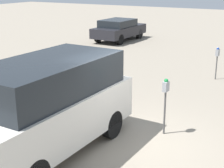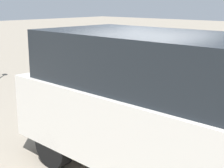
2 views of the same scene
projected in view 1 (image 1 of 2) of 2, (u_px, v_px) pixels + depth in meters
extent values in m
plane|color=gray|center=(136.00, 142.00, 8.60)|extent=(80.00, 80.00, 0.00)
cylinder|color=#4C4C4C|center=(165.00, 113.00, 8.88)|extent=(0.05, 0.05, 1.17)
cube|color=gray|center=(166.00, 86.00, 8.67)|extent=(0.21, 0.13, 0.26)
sphere|color=#14662D|center=(166.00, 81.00, 8.62)|extent=(0.11, 0.11, 0.11)
cylinder|color=#4C4C4C|center=(216.00, 68.00, 13.79)|extent=(0.05, 0.05, 0.97)
cube|color=gray|center=(218.00, 53.00, 13.61)|extent=(0.21, 0.13, 0.26)
sphere|color=navy|center=(218.00, 49.00, 13.57)|extent=(0.11, 0.11, 0.11)
cube|color=beige|center=(47.00, 116.00, 7.87)|extent=(4.63, 2.12, 1.05)
cube|color=black|center=(48.00, 77.00, 7.70)|extent=(3.71, 1.93, 0.78)
cylinder|color=black|center=(112.00, 124.00, 8.76)|extent=(0.73, 0.26, 0.72)
cylinder|color=black|center=(58.00, 111.00, 9.63)|extent=(0.73, 0.26, 0.72)
cube|color=black|center=(119.00, 31.00, 22.51)|extent=(4.29, 1.97, 0.61)
cube|color=black|center=(118.00, 23.00, 22.18)|extent=(2.38, 1.76, 0.45)
cube|color=orange|center=(127.00, 29.00, 24.54)|extent=(0.08, 0.12, 0.20)
cylinder|color=black|center=(119.00, 32.00, 24.07)|extent=(0.65, 0.24, 0.64)
cylinder|color=black|center=(139.00, 34.00, 23.27)|extent=(0.65, 0.24, 0.64)
cylinder|color=black|center=(98.00, 37.00, 21.93)|extent=(0.65, 0.24, 0.64)
cylinder|color=black|center=(120.00, 39.00, 21.12)|extent=(0.65, 0.24, 0.64)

